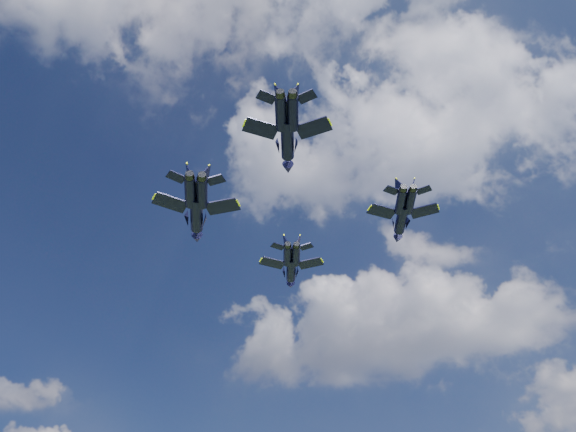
# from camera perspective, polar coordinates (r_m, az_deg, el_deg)

# --- Properties ---
(jet_lead) EXTENTS (10.47, 14.52, 3.44)m
(jet_lead) POSITION_cam_1_polar(r_m,az_deg,el_deg) (98.75, 0.32, -5.54)
(jet_lead) COLOR black
(jet_left) EXTENTS (12.81, 17.36, 4.19)m
(jet_left) POSITION_cam_1_polar(r_m,az_deg,el_deg) (89.32, -9.26, 0.03)
(jet_left) COLOR black
(jet_right) EXTENTS (10.41, 14.34, 3.39)m
(jet_right) POSITION_cam_1_polar(r_m,az_deg,el_deg) (88.27, 11.41, -0.43)
(jet_right) COLOR black
(jet_slot) EXTENTS (11.51, 15.87, 3.75)m
(jet_slot) POSITION_cam_1_polar(r_m,az_deg,el_deg) (77.81, -0.05, 7.57)
(jet_slot) COLOR black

